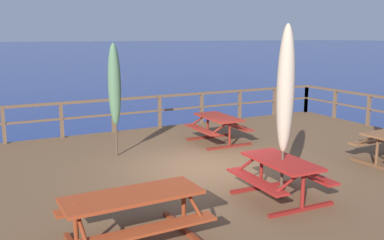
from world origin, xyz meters
TOP-DOWN VIEW (x-y plane):
  - ground_plane at (0.00, 0.00)m, footprint 600.00×600.00m
  - wooden_deck at (0.00, 0.00)m, footprint 14.65×9.42m
  - railing_waterside_far at (-0.00, 4.56)m, footprint 14.45×0.10m
  - picnic_table_back_right at (1.46, 1.89)m, footprint 1.43×1.63m
  - picnic_table_mid_centre at (0.26, -2.37)m, footprint 1.45×1.66m
  - picnic_table_mid_right at (-2.77, -2.75)m, footprint 2.05×1.43m
  - patio_umbrella_tall_back_right at (-1.55, 1.90)m, footprint 0.32×0.32m
  - patio_umbrella_tall_front at (0.29, -2.37)m, footprint 0.32×0.32m

SIDE VIEW (x-z plane):
  - ground_plane at x=0.00m, z-range 0.00..0.00m
  - wooden_deck at x=0.00m, z-range 0.00..0.86m
  - picnic_table_back_right at x=1.46m, z-range 1.02..1.80m
  - picnic_table_mid_centre at x=0.26m, z-range 1.02..1.80m
  - picnic_table_mid_right at x=-2.77m, z-range 1.03..1.81m
  - railing_waterside_far at x=0.00m, z-range 1.05..2.14m
  - patio_umbrella_tall_back_right at x=-1.55m, z-range 1.25..4.10m
  - patio_umbrella_tall_front at x=0.29m, z-range 1.30..4.53m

